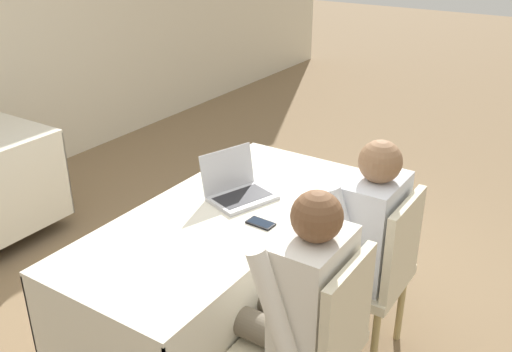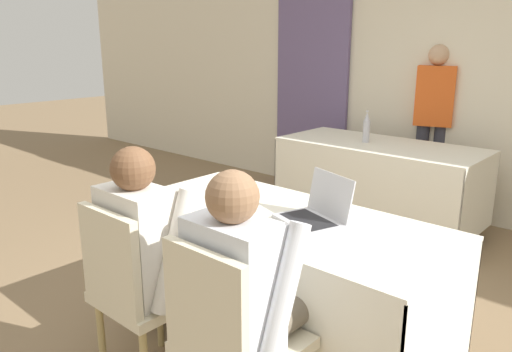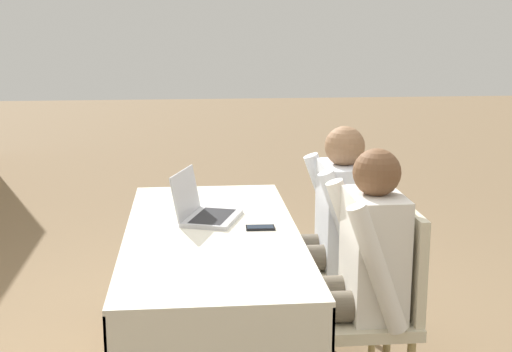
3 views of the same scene
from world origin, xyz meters
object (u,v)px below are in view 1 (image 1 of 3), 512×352
Objects in this scene: chair_near_right at (375,269)px; chair_near_left at (316,340)px; laptop at (238,189)px; cell_phone at (261,223)px; person_checkered_shirt at (295,299)px; person_white_shirt at (358,235)px.

chair_near_left is at bearing 0.00° from chair_near_right.
laptop reaches higher than chair_near_right.
chair_near_right reaches higher than cell_phone.
chair_near_left is 0.78× the size of person_checkered_shirt.
person_white_shirt is (0.00, 0.10, 0.16)m from chair_near_right.
chair_near_left is at bearing 90.00° from person_checkered_shirt.
cell_phone is 0.15× the size of chair_near_right.
person_checkered_shirt is (-0.61, 0.10, 0.16)m from chair_near_right.
person_checkered_shirt is (-0.32, -0.37, -0.09)m from cell_phone.
person_checkered_shirt is at bearing -109.32° from laptop.
chair_near_left is 1.00× the size of chair_near_right.
chair_near_left is (-0.49, -0.73, -0.29)m from laptop.
laptop is 0.79m from chair_near_right.
person_white_shirt reaches higher than chair_near_right.
person_white_shirt is (0.61, 0.00, 0.00)m from person_checkered_shirt.
person_white_shirt is at bearing -59.97° from laptop.
person_white_shirt is (0.12, -0.62, -0.13)m from laptop.
chair_near_left is at bearing -105.12° from laptop.
cell_phone is 0.62m from chair_near_left.
chair_near_right is at bearing 90.00° from person_white_shirt.
chair_near_left is 0.64m from person_white_shirt.
chair_near_right is 0.78× the size of person_checkered_shirt.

